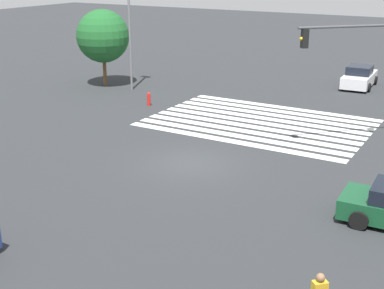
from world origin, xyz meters
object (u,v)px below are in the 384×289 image
at_px(tree_corner_a, 103,36).
at_px(fire_hydrant, 149,99).
at_px(street_light_pole_a, 129,11).
at_px(car_0, 359,77).

xyz_separation_m(tree_corner_a, fire_hydrant, (-6.04, 3.10, -3.20)).
height_order(tree_corner_a, fire_hydrant, tree_corner_a).
xyz_separation_m(street_light_pole_a, tree_corner_a, (2.43, -0.02, -1.86)).
relative_size(street_light_pole_a, fire_hydrant, 10.87).
bearing_deg(tree_corner_a, fire_hydrant, 152.88).
distance_m(street_light_pole_a, fire_hydrant, 6.94).
bearing_deg(fire_hydrant, tree_corner_a, -27.12).
xyz_separation_m(car_0, tree_corner_a, (16.26, 9.07, 2.92)).
xyz_separation_m(car_0, street_light_pole_a, (13.83, 9.09, 4.78)).
relative_size(car_0, fire_hydrant, 5.23).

